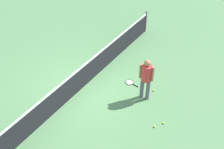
{
  "coord_description": "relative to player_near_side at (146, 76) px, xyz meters",
  "views": [
    {
      "loc": [
        -5.73,
        -5.24,
        7.14
      ],
      "look_at": [
        0.46,
        -1.1,
        0.9
      ],
      "focal_mm": 44.58,
      "sensor_mm": 36.0,
      "label": 1
    }
  ],
  "objects": [
    {
      "name": "tennis_ball_baseline",
      "position": [
        0.51,
        -0.13,
        -0.98
      ],
      "size": [
        0.07,
        0.07,
        0.07
      ],
      "primitive_type": "sphere",
      "color": "#C6E033",
      "rests_on": "ground_plane"
    },
    {
      "name": "court_net",
      "position": [
        -0.92,
        2.2,
        -0.51
      ],
      "size": [
        10.09,
        0.09,
        1.07
      ],
      "color": "#4C4C51",
      "rests_on": "ground_plane"
    },
    {
      "name": "player_near_side",
      "position": [
        0.0,
        0.0,
        0.0
      ],
      "size": [
        0.4,
        0.53,
        1.7
      ],
      "color": "#595960",
      "rests_on": "ground_plane"
    },
    {
      "name": "tennis_ball_midcourt",
      "position": [
        -1.02,
        -0.94,
        -0.98
      ],
      "size": [
        0.07,
        0.07,
        0.07
      ],
      "primitive_type": "sphere",
      "color": "#C6E033",
      "rests_on": "ground_plane"
    },
    {
      "name": "tennis_racket_near_player",
      "position": [
        0.41,
        0.84,
        -1.0
      ],
      "size": [
        0.35,
        0.6,
        0.03
      ],
      "color": "black",
      "rests_on": "ground_plane"
    },
    {
      "name": "tennis_ball_by_net",
      "position": [
        -0.72,
        -1.13,
        -0.98
      ],
      "size": [
        0.07,
        0.07,
        0.07
      ],
      "primitive_type": "sphere",
      "color": "#C6E033",
      "rests_on": "ground_plane"
    },
    {
      "name": "ground_plane",
      "position": [
        -0.92,
        2.2,
        -1.01
      ],
      "size": [
        40.0,
        40.0,
        0.0
      ],
      "primitive_type": "plane",
      "color": "#4C7A4C"
    }
  ]
}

